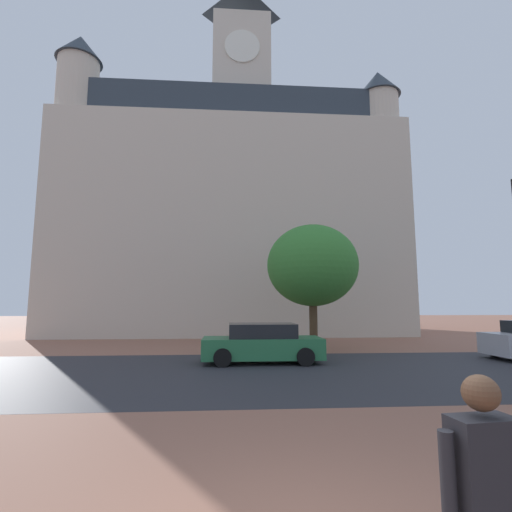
# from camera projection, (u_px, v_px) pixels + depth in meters

# --- Properties ---
(ground_plane) EXTENTS (120.00, 120.00, 0.00)m
(ground_plane) POSITION_uv_depth(u_px,v_px,m) (249.00, 368.00, 12.85)
(ground_plane) COLOR #93604C
(street_asphalt_strip) EXTENTS (120.00, 8.64, 0.00)m
(street_asphalt_strip) POSITION_uv_depth(u_px,v_px,m) (250.00, 372.00, 12.02)
(street_asphalt_strip) COLOR #2D2D33
(street_asphalt_strip) RESTS_ON ground_plane
(landmark_building) EXTENTS (25.26, 15.11, 31.60)m
(landmark_building) POSITION_uv_depth(u_px,v_px,m) (232.00, 219.00, 32.17)
(landmark_building) COLOR beige
(landmark_building) RESTS_ON ground_plane
(person_skater) EXTENTS (0.61, 0.33, 1.73)m
(person_skater) POSITION_uv_depth(u_px,v_px,m) (488.00, 507.00, 2.24)
(person_skater) COLOR #706656
(person_skater) RESTS_ON ground_plane
(car_green) EXTENTS (4.43, 1.98, 1.44)m
(car_green) POSITION_uv_depth(u_px,v_px,m) (262.00, 344.00, 14.03)
(car_green) COLOR #287042
(car_green) RESTS_ON ground_plane
(tree_curb_far) EXTENTS (4.43, 4.43, 6.06)m
(tree_curb_far) POSITION_uv_depth(u_px,v_px,m) (312.00, 265.00, 18.38)
(tree_curb_far) COLOR #4C3823
(tree_curb_far) RESTS_ON ground_plane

